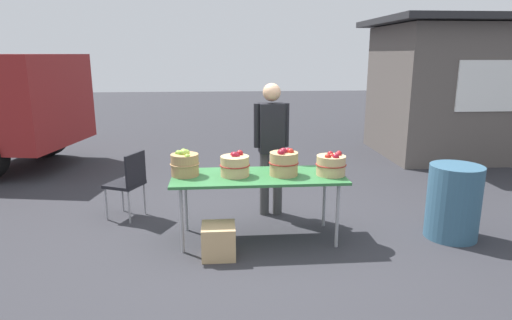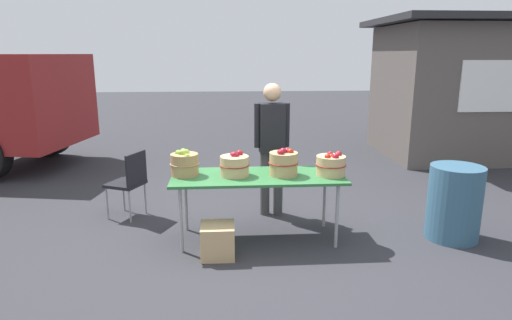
{
  "view_description": "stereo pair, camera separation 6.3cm",
  "coord_description": "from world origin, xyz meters",
  "px_view_note": "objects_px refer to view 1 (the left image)",
  "views": [
    {
      "loc": [
        -0.41,
        -4.65,
        2.06
      ],
      "look_at": [
        0.0,
        0.3,
        0.85
      ],
      "focal_mm": 30.74,
      "sensor_mm": 36.0,
      "label": 1
    },
    {
      "loc": [
        -0.35,
        -4.66,
        2.06
      ],
      "look_at": [
        0.0,
        0.3,
        0.85
      ],
      "focal_mm": 30.74,
      "sensor_mm": 36.0,
      "label": 2
    }
  ],
  "objects_px": {
    "apple_basket_red_1": "(284,163)",
    "apple_basket_red_2": "(331,165)",
    "market_table": "(258,179)",
    "apple_basket_green_0": "(185,164)",
    "trash_barrel": "(453,202)",
    "apple_basket_red_0": "(235,165)",
    "folding_chair": "(129,180)",
    "produce_crate": "(219,241)",
    "vendor_adult": "(271,139)"
  },
  "relations": [
    {
      "from": "apple_basket_red_2",
      "to": "market_table",
      "type": "bearing_deg",
      "value": 176.27
    },
    {
      "from": "apple_basket_red_0",
      "to": "apple_basket_red_1",
      "type": "distance_m",
      "value": 0.54
    },
    {
      "from": "apple_basket_green_0",
      "to": "apple_basket_red_1",
      "type": "bearing_deg",
      "value": -3.71
    },
    {
      "from": "vendor_adult",
      "to": "trash_barrel",
      "type": "bearing_deg",
      "value": 152.05
    },
    {
      "from": "apple_basket_green_0",
      "to": "produce_crate",
      "type": "xyz_separation_m",
      "value": [
        0.36,
        -0.48,
        -0.71
      ]
    },
    {
      "from": "apple_basket_red_2",
      "to": "trash_barrel",
      "type": "relative_size",
      "value": 0.4
    },
    {
      "from": "apple_basket_red_1",
      "to": "apple_basket_red_2",
      "type": "bearing_deg",
      "value": -4.1
    },
    {
      "from": "folding_chair",
      "to": "produce_crate",
      "type": "height_order",
      "value": "folding_chair"
    },
    {
      "from": "market_table",
      "to": "trash_barrel",
      "type": "xyz_separation_m",
      "value": [
        2.21,
        -0.14,
        -0.28
      ]
    },
    {
      "from": "apple_basket_red_2",
      "to": "produce_crate",
      "type": "distance_m",
      "value": 1.48
    },
    {
      "from": "market_table",
      "to": "apple_basket_red_2",
      "type": "distance_m",
      "value": 0.82
    },
    {
      "from": "apple_basket_red_1",
      "to": "apple_basket_green_0",
      "type": "bearing_deg",
      "value": 176.29
    },
    {
      "from": "market_table",
      "to": "apple_basket_red_1",
      "type": "distance_m",
      "value": 0.34
    },
    {
      "from": "trash_barrel",
      "to": "apple_basket_red_2",
      "type": "bearing_deg",
      "value": 176.3
    },
    {
      "from": "market_table",
      "to": "folding_chair",
      "type": "xyz_separation_m",
      "value": [
        -1.57,
        0.78,
        -0.2
      ]
    },
    {
      "from": "folding_chair",
      "to": "apple_basket_red_0",
      "type": "bearing_deg",
      "value": 83.49
    },
    {
      "from": "folding_chair",
      "to": "trash_barrel",
      "type": "xyz_separation_m",
      "value": [
        3.79,
        -0.92,
        -0.08
      ]
    },
    {
      "from": "apple_basket_green_0",
      "to": "trash_barrel",
      "type": "distance_m",
      "value": 3.06
    },
    {
      "from": "apple_basket_red_0",
      "to": "apple_basket_green_0",
      "type": "bearing_deg",
      "value": 174.9
    },
    {
      "from": "vendor_adult",
      "to": "apple_basket_green_0",
      "type": "bearing_deg",
      "value": 31.61
    },
    {
      "from": "folding_chair",
      "to": "trash_barrel",
      "type": "distance_m",
      "value": 3.9
    },
    {
      "from": "market_table",
      "to": "folding_chair",
      "type": "height_order",
      "value": "folding_chair"
    },
    {
      "from": "apple_basket_red_0",
      "to": "folding_chair",
      "type": "distance_m",
      "value": 1.57
    },
    {
      "from": "folding_chair",
      "to": "trash_barrel",
      "type": "height_order",
      "value": "folding_chair"
    },
    {
      "from": "folding_chair",
      "to": "produce_crate",
      "type": "distance_m",
      "value": 1.68
    },
    {
      "from": "apple_basket_red_2",
      "to": "produce_crate",
      "type": "xyz_separation_m",
      "value": [
        -1.25,
        -0.37,
        -0.7
      ]
    },
    {
      "from": "produce_crate",
      "to": "apple_basket_red_1",
      "type": "bearing_deg",
      "value": 29.33
    },
    {
      "from": "folding_chair",
      "to": "market_table",
      "type": "bearing_deg",
      "value": 87.56
    },
    {
      "from": "apple_basket_green_0",
      "to": "apple_basket_red_2",
      "type": "relative_size",
      "value": 0.95
    },
    {
      "from": "apple_basket_red_2",
      "to": "produce_crate",
      "type": "relative_size",
      "value": 0.98
    },
    {
      "from": "vendor_adult",
      "to": "produce_crate",
      "type": "height_order",
      "value": "vendor_adult"
    },
    {
      "from": "market_table",
      "to": "folding_chair",
      "type": "relative_size",
      "value": 2.21
    },
    {
      "from": "apple_basket_red_1",
      "to": "apple_basket_red_0",
      "type": "bearing_deg",
      "value": 177.73
    },
    {
      "from": "market_table",
      "to": "apple_basket_green_0",
      "type": "height_order",
      "value": "apple_basket_green_0"
    },
    {
      "from": "market_table",
      "to": "trash_barrel",
      "type": "bearing_deg",
      "value": -3.71
    },
    {
      "from": "apple_basket_red_2",
      "to": "apple_basket_red_0",
      "type": "bearing_deg",
      "value": 176.83
    },
    {
      "from": "apple_basket_green_0",
      "to": "apple_basket_red_1",
      "type": "distance_m",
      "value": 1.09
    },
    {
      "from": "apple_basket_red_1",
      "to": "produce_crate",
      "type": "xyz_separation_m",
      "value": [
        -0.73,
        -0.41,
        -0.72
      ]
    },
    {
      "from": "trash_barrel",
      "to": "produce_crate",
      "type": "bearing_deg",
      "value": -173.94
    },
    {
      "from": "market_table",
      "to": "apple_basket_red_0",
      "type": "xyz_separation_m",
      "value": [
        -0.26,
        0.01,
        0.16
      ]
    },
    {
      "from": "apple_basket_red_2",
      "to": "vendor_adult",
      "type": "relative_size",
      "value": 0.2
    },
    {
      "from": "apple_basket_red_2",
      "to": "vendor_adult",
      "type": "distance_m",
      "value": 1.01
    },
    {
      "from": "folding_chair",
      "to": "trash_barrel",
      "type": "relative_size",
      "value": 1.01
    },
    {
      "from": "apple_basket_red_0",
      "to": "vendor_adult",
      "type": "bearing_deg",
      "value": 57.37
    },
    {
      "from": "market_table",
      "to": "apple_basket_red_0",
      "type": "distance_m",
      "value": 0.3
    },
    {
      "from": "folding_chair",
      "to": "apple_basket_green_0",
      "type": "bearing_deg",
      "value": 70.57
    },
    {
      "from": "market_table",
      "to": "produce_crate",
      "type": "distance_m",
      "value": 0.82
    },
    {
      "from": "vendor_adult",
      "to": "trash_barrel",
      "type": "relative_size",
      "value": 2.01
    },
    {
      "from": "apple_basket_red_2",
      "to": "vendor_adult",
      "type": "xyz_separation_m",
      "value": [
        -0.57,
        0.83,
        0.14
      ]
    },
    {
      "from": "apple_basket_green_0",
      "to": "apple_basket_red_1",
      "type": "height_order",
      "value": "apple_basket_red_1"
    }
  ]
}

